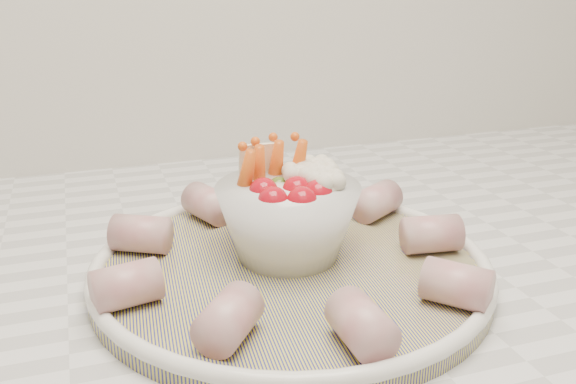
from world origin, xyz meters
name	(u,v)px	position (x,y,z in m)	size (l,w,h in m)	color
serving_platter	(291,267)	(0.17, 1.40, 0.93)	(0.34, 0.34, 0.02)	navy
veggie_bowl	(289,214)	(0.18, 1.41, 0.97)	(0.12, 0.12, 0.09)	white
cured_meat_rolls	(291,245)	(0.17, 1.40, 0.95)	(0.30, 0.31, 0.03)	#A74C52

